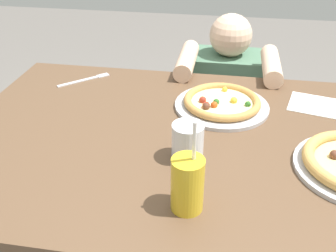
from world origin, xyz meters
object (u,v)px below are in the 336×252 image
Objects in this scene: drink_cup_colored at (187,184)px; fork at (86,79)px; pizza_far at (222,103)px; water_cup_clear at (189,142)px; diner_seated at (224,116)px.

drink_cup_colored is 0.77m from fork.
pizza_far is 3.03× the size of water_cup_clear.
fork is (-0.44, 0.43, -0.05)m from water_cup_clear.
diner_seated reaches higher than fork.
diner_seated reaches higher than pizza_far.
water_cup_clear is 0.63× the size of fork.
fork is at bearing 165.24° from pizza_far.
diner_seated is (0.52, 0.39, -0.33)m from fork.
diner_seated reaches higher than water_cup_clear.
pizza_far is at bearing -14.76° from fork.
drink_cup_colored reaches higher than pizza_far.
pizza_far is 0.53m from fork.
pizza_far is 0.30m from water_cup_clear.
drink_cup_colored is at bearing -53.40° from fork.
diner_seated is (0.08, 0.82, -0.38)m from water_cup_clear.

